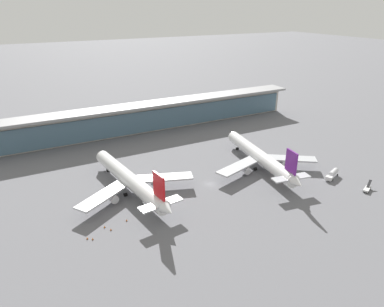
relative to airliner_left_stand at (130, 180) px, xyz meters
The scene contains 13 objects.
ground_plane 30.34m from the airliner_left_stand, 15.85° to the right, with size 1200.00×1200.00×0.00m, color slate.
airliner_left_stand is the anchor object (origin of this frame).
airliner_centre_stand 54.94m from the airliner_left_stand, ahead, with size 45.05×59.12×15.77m.
service_truck_near_nose_white 87.17m from the airliner_left_stand, 27.29° to the right, with size 6.73×4.13×2.70m.
service_truck_under_wing_white 78.88m from the airliner_left_stand, 19.57° to the right, with size 8.81×5.37×2.95m.
service_truck_mid_apron_red 58.35m from the airliner_left_stand, 18.96° to the right, with size 6.56×4.60×2.70m.
service_truck_by_tail_olive 12.18m from the airliner_left_stand, 76.12° to the right, with size 2.82×6.93×2.70m.
terminal_building 68.63m from the airliner_left_stand, 65.17° to the left, with size 183.60×12.80×15.20m.
safety_cone_alpha 29.70m from the airliner_left_stand, 131.45° to the right, with size 0.62×0.62×0.70m.
safety_cone_bravo 23.37m from the airliner_left_stand, 129.91° to the right, with size 0.62×0.62×0.70m.
safety_cone_charlie 19.47m from the airliner_left_stand, 113.47° to the right, with size 0.62×0.62×0.70m.
safety_cone_delta 24.40m from the airliner_left_stand, 123.94° to the right, with size 0.62×0.62×0.70m.
safety_cone_echo 29.83m from the airliner_left_stand, 134.80° to the right, with size 0.62×0.62×0.70m.
Camera 1 is at (-63.36, -103.58, 63.72)m, focal length 33.37 mm.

